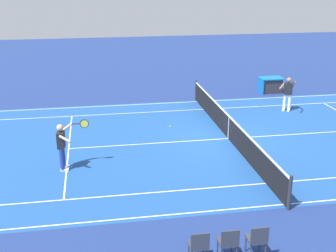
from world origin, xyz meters
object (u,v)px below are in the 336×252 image
(tennis_net, at_px, (229,127))
(tennis_ball, at_px, (170,126))
(spectator_chair_0, at_px, (257,238))
(equipment_cart_tarped, at_px, (270,85))
(spectator_chair_1, at_px, (228,241))
(tennis_player_near, at_px, (62,144))
(spectator_chair_2, at_px, (199,244))
(tennis_player_far, at_px, (288,92))

(tennis_net, xyz_separation_m, tennis_ball, (2.10, -1.79, -0.46))
(spectator_chair_0, height_order, equipment_cart_tarped, spectator_chair_0)
(spectator_chair_1, bearing_deg, tennis_ball, -91.91)
(tennis_player_near, relative_size, spectator_chair_0, 1.93)
(tennis_ball, xyz_separation_m, spectator_chair_2, (1.03, 9.57, 0.49))
(tennis_net, height_order, tennis_player_near, tennis_player_near)
(tennis_player_near, xyz_separation_m, spectator_chair_0, (-4.77, 5.88, -0.41))
(tennis_net, bearing_deg, spectator_chair_1, 72.72)
(spectator_chair_1, distance_m, equipment_cart_tarped, 15.95)
(spectator_chair_1, relative_size, equipment_cart_tarped, 0.70)
(tennis_net, height_order, equipment_cart_tarped, tennis_net)
(tennis_net, relative_size, tennis_player_far, 6.89)
(spectator_chair_1, height_order, spectator_chair_2, same)
(tennis_ball, bearing_deg, tennis_player_far, -167.00)
(equipment_cart_tarped, bearing_deg, spectator_chair_0, 66.78)
(spectator_chair_2, height_order, equipment_cart_tarped, spectator_chair_2)
(tennis_player_near, bearing_deg, equipment_cart_tarped, -142.15)
(tennis_player_far, height_order, spectator_chair_1, tennis_player_far)
(tennis_ball, bearing_deg, equipment_cart_tarped, -143.74)
(tennis_net, xyz_separation_m, tennis_player_near, (6.47, 1.89, 0.44))
(tennis_player_near, height_order, tennis_ball, tennis_player_near)
(spectator_chair_2, bearing_deg, tennis_player_near, -60.39)
(tennis_net, distance_m, tennis_player_near, 6.76)
(tennis_player_near, xyz_separation_m, tennis_ball, (-4.37, -3.69, -0.90))
(spectator_chair_2, distance_m, equipment_cart_tarped, 16.27)
(spectator_chair_0, bearing_deg, tennis_player_near, -50.99)
(tennis_player_near, height_order, equipment_cart_tarped, tennis_player_near)
(tennis_net, bearing_deg, tennis_player_near, 16.29)
(tennis_player_near, xyz_separation_m, equipment_cart_tarped, (-10.94, -8.50, -0.49))
(tennis_player_near, xyz_separation_m, spectator_chair_2, (-3.34, 5.88, -0.41))
(tennis_ball, bearing_deg, spectator_chair_0, 92.35)
(tennis_player_far, distance_m, spectator_chair_2, 13.05)
(tennis_player_near, xyz_separation_m, spectator_chair_1, (-4.06, 5.88, -0.41))
(spectator_chair_1, relative_size, spectator_chair_2, 1.00)
(tennis_net, distance_m, spectator_chair_2, 8.38)
(tennis_player_far, distance_m, equipment_cart_tarped, 3.50)
(spectator_chair_1, height_order, equipment_cart_tarped, spectator_chair_1)
(tennis_player_near, relative_size, equipment_cart_tarped, 1.36)
(tennis_net, height_order, spectator_chair_0, tennis_net)
(tennis_ball, height_order, equipment_cart_tarped, equipment_cart_tarped)
(tennis_player_near, distance_m, spectator_chair_0, 7.58)
(tennis_net, bearing_deg, tennis_player_far, -141.00)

